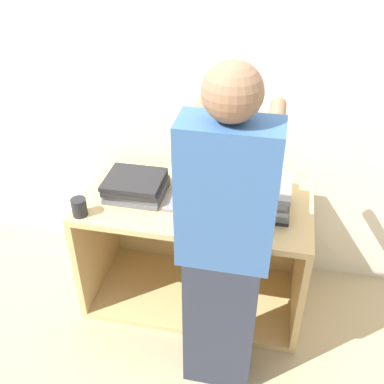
# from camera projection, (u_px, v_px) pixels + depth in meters

# --- Properties ---
(ground_plane) EXTENTS (12.00, 12.00, 0.00)m
(ground_plane) POSITION_uv_depth(u_px,v_px,m) (184.00, 335.00, 2.62)
(ground_plane) COLOR tan
(wall_back) EXTENTS (8.00, 0.05, 2.40)m
(wall_back) POSITION_uv_depth(u_px,v_px,m) (211.00, 92.00, 2.56)
(wall_back) COLOR silver
(wall_back) RESTS_ON ground_plane
(cart) EXTENTS (1.27, 0.65, 0.74)m
(cart) POSITION_uv_depth(u_px,v_px,m) (198.00, 243.00, 2.74)
(cart) COLOR tan
(cart) RESTS_ON ground_plane
(laptop_open) EXTENTS (0.31, 0.40, 0.27)m
(laptop_open) POSITION_uv_depth(u_px,v_px,m) (198.00, 186.00, 2.49)
(laptop_open) COLOR gray
(laptop_open) RESTS_ON cart
(laptop_stack_left) EXTENTS (0.33, 0.29, 0.11)m
(laptop_stack_left) POSITION_uv_depth(u_px,v_px,m) (136.00, 186.00, 2.49)
(laptop_stack_left) COLOR slate
(laptop_stack_left) RESTS_ON cart
(laptop_stack_right) EXTENTS (0.33, 0.30, 0.16)m
(laptop_stack_right) POSITION_uv_depth(u_px,v_px,m) (259.00, 196.00, 2.36)
(laptop_stack_right) COLOR #232326
(laptop_stack_right) RESTS_ON cart
(person) EXTENTS (0.40, 0.53, 1.69)m
(person) POSITION_uv_depth(u_px,v_px,m) (224.00, 249.00, 1.97)
(person) COLOR #2D3342
(person) RESTS_ON ground_plane
(mug) EXTENTS (0.08, 0.08, 0.10)m
(mug) POSITION_uv_depth(u_px,v_px,m) (79.00, 207.00, 2.33)
(mug) COLOR #232328
(mug) RESTS_ON cart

